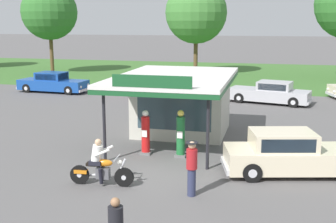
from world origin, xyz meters
The scene contains 14 objects.
ground_plane centered at (0.00, 0.00, 0.00)m, with size 300.00×300.00×0.00m, color #5B5959.
grass_verge_strip centered at (0.00, 30.00, 0.00)m, with size 120.00×24.00×0.01m, color #3D6B2D.
service_station_kiosk centered at (0.01, 5.35, 1.73)m, with size 4.87×7.61×3.44m.
gas_pump_nearside centered at (-0.71, 1.93, 0.83)m, with size 0.44×0.44×1.82m.
gas_pump_offside centered at (0.74, 1.93, 0.86)m, with size 0.44×0.44×1.89m.
motorcycle_with_rider centered at (-1.18, -1.69, 0.65)m, with size 2.15×0.70×1.58m.
featured_classic_sedan centered at (4.93, 0.93, 0.70)m, with size 5.21×2.86×1.54m.
parked_car_back_row_right centered at (-12.04, 15.29, 0.69)m, with size 5.58×2.15×1.52m.
parked_car_back_row_left centered at (-3.09, 15.48, 0.70)m, with size 5.71×2.97×1.53m.
parked_car_back_row_centre_left centered at (4.07, 14.55, 0.66)m, with size 5.60×2.94×1.45m.
bystander_strolling_foreground centered at (1.89, -1.85, 0.94)m, with size 0.38×0.38×1.74m.
bystander_admiring_sedan centered at (-1.79, 11.96, 0.84)m, with size 0.34×0.34×1.60m.
tree_oak_far_right centered at (-3.51, 29.27, 6.14)m, with size 6.18×6.18×9.24m.
tree_oak_distant_spare centered at (-18.38, 26.84, 6.09)m, with size 5.67×5.67×9.07m.
Camera 1 is at (4.13, -14.17, 5.29)m, focal length 45.97 mm.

